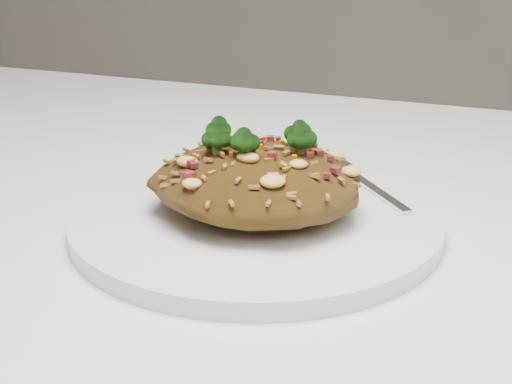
% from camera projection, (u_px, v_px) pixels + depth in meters
% --- Properties ---
extents(dining_table, '(1.20, 0.80, 0.75)m').
position_uv_depth(dining_table, '(157.00, 278.00, 0.66)').
color(dining_table, white).
rests_on(dining_table, ground).
extents(plate, '(0.28, 0.28, 0.01)m').
position_uv_depth(plate, '(256.00, 219.00, 0.55)').
color(plate, white).
rests_on(plate, dining_table).
extents(fried_rice, '(0.16, 0.15, 0.07)m').
position_uv_depth(fried_rice, '(256.00, 172.00, 0.53)').
color(fried_rice, brown).
rests_on(fried_rice, plate).
extents(fork, '(0.12, 0.13, 0.00)m').
position_uv_depth(fork, '(362.00, 181.00, 0.60)').
color(fork, silver).
rests_on(fork, plate).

